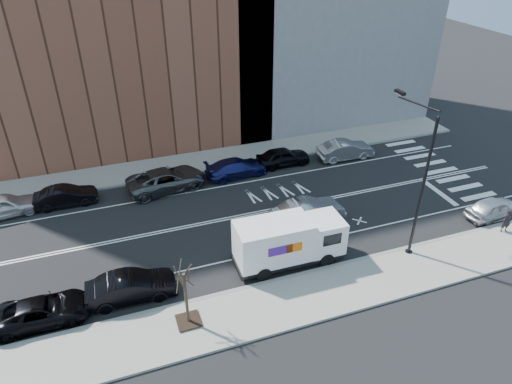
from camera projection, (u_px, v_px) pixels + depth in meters
ground at (261, 212)px, 32.08m from camera, size 120.00×120.00×0.00m
sidewalk_near at (316, 295)px, 24.97m from camera, size 44.00×3.60×0.15m
sidewalk_far at (225, 158)px, 39.12m from camera, size 44.00×3.60×0.15m
curb_near at (302, 274)px, 26.41m from camera, size 44.00×0.25×0.17m
curb_far at (231, 167)px, 37.67m from camera, size 44.00×0.25×0.17m
crosswalk at (447, 175)px, 36.68m from camera, size 3.00×14.00×0.01m
road_markings at (261, 212)px, 32.08m from camera, size 40.00×8.60×0.01m
bldg_brick at (101, 15)px, 36.61m from camera, size 26.00×10.00×22.00m
streetlight at (418, 178)px, 25.90m from camera, size 0.44×4.02×9.34m
street_tree at (187, 303)px, 22.56m from camera, size 1.20×1.20×3.75m
fedex_van at (288, 241)px, 26.66m from camera, size 6.63×2.46×3.01m
far_parked_a at (3, 205)px, 31.34m from camera, size 4.82×2.33×1.59m
far_parked_b at (66, 196)px, 32.54m from camera, size 4.33×1.56×1.42m
far_parked_c at (167, 180)px, 34.37m from camera, size 6.21×3.48×1.64m
far_parked_d at (236, 168)px, 36.19m from camera, size 5.14×2.40×1.45m
far_parked_e at (283, 157)px, 37.75m from camera, size 4.49×1.83×1.52m
far_parked_f at (345, 150)px, 38.79m from camera, size 4.87×1.81×1.59m
driving_sedan at (308, 212)px, 30.60m from camera, size 5.18×2.13×1.67m
near_parked_rear_a at (131, 287)px, 24.48m from camera, size 4.80×1.78×1.57m
near_parked_rear_b at (43, 311)px, 23.15m from camera, size 4.81×2.26×1.33m
near_parked_front at (493, 208)px, 31.26m from camera, size 4.29×2.09×1.41m
pedestrian at (507, 221)px, 29.43m from camera, size 0.67×0.49×1.70m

